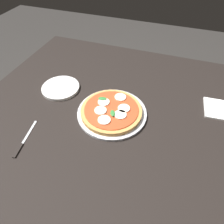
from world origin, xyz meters
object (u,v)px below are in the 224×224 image
dining_table (102,132)px  knife (23,143)px  serving_tray (112,113)px  pizza (111,110)px  plate_white (61,88)px  napkin (215,109)px

dining_table → knife: (0.21, -0.24, 0.09)m
serving_tray → pizza: bearing=-18.7°
dining_table → serving_tray: size_ratio=4.17×
pizza → plate_white: (-0.08, -0.30, -0.02)m
serving_tray → knife: 0.38m
serving_tray → knife: serving_tray is taller
pizza → napkin: 0.47m
pizza → knife: (0.26, -0.27, -0.02)m
dining_table → pizza: size_ratio=4.78×
plate_white → knife: plate_white is taller
napkin → knife: (0.44, -0.70, -0.00)m
knife → napkin: bearing=122.2°
serving_tray → plate_white: bearing=-104.3°
knife → dining_table: bearing=131.8°
serving_tray → napkin: size_ratio=2.33×
napkin → knife: napkin is taller
pizza → knife: pizza is taller
plate_white → dining_table: bearing=65.3°
pizza → knife: size_ratio=1.47×
dining_table → knife: knife is taller
plate_white → knife: 0.34m
serving_tray → plate_white: (-0.08, -0.30, 0.00)m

